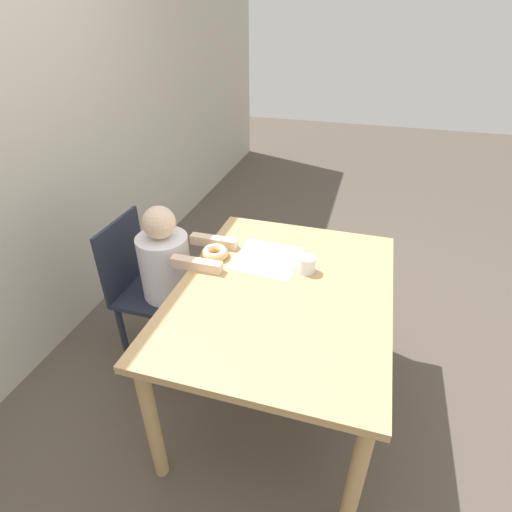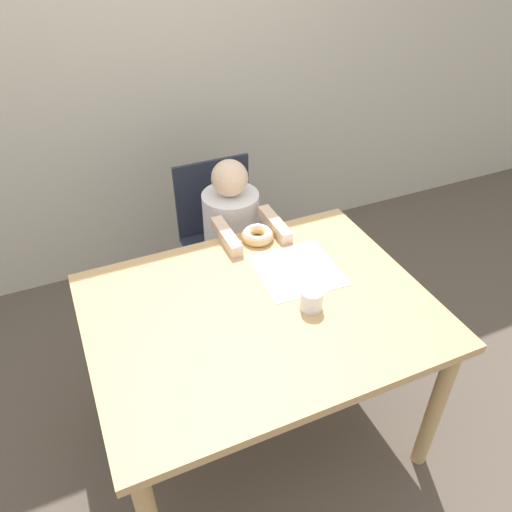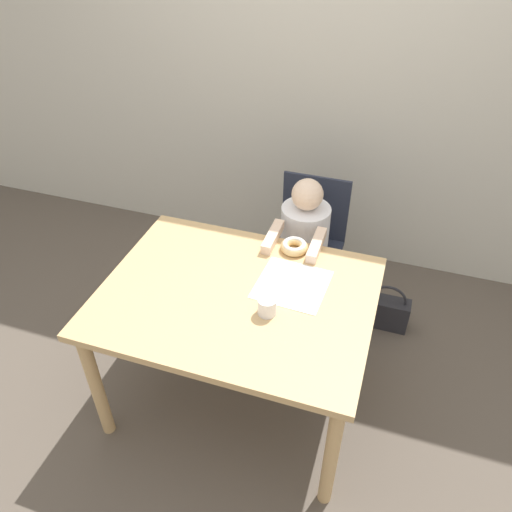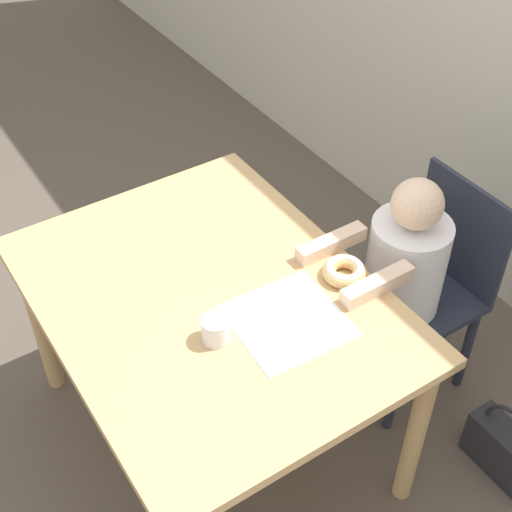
% 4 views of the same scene
% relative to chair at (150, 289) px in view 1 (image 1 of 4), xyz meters
% --- Properties ---
extents(ground_plane, '(12.00, 12.00, 0.00)m').
position_rel_chair_xyz_m(ground_plane, '(-0.15, -0.79, -0.44)').
color(ground_plane, brown).
extents(dining_table, '(1.21, 0.93, 0.72)m').
position_rel_chair_xyz_m(dining_table, '(-0.15, -0.79, 0.19)').
color(dining_table, tan).
rests_on(dining_table, ground_plane).
extents(chair, '(0.39, 0.42, 0.84)m').
position_rel_chair_xyz_m(chair, '(0.00, 0.00, 0.00)').
color(chair, '#232838').
rests_on(chair, ground_plane).
extents(child_figure, '(0.28, 0.50, 0.96)m').
position_rel_chair_xyz_m(child_figure, '(-0.00, -0.12, 0.03)').
color(child_figure, white).
rests_on(child_figure, ground_plane).
extents(donut, '(0.14, 0.14, 0.05)m').
position_rel_chair_xyz_m(donut, '(0.01, -0.40, 0.30)').
color(donut, '#DBB270').
rests_on(donut, dining_table).
extents(napkin, '(0.33, 0.33, 0.00)m').
position_rel_chair_xyz_m(napkin, '(0.07, -0.65, 0.28)').
color(napkin, white).
rests_on(napkin, dining_table).
extents(handbag, '(0.28, 0.11, 0.31)m').
position_rel_chair_xyz_m(handbag, '(0.51, -0.03, -0.33)').
color(handbag, '#232328').
rests_on(handbag, ground_plane).
extents(cup, '(0.08, 0.08, 0.08)m').
position_rel_chair_xyz_m(cup, '(0.01, -0.86, 0.31)').
color(cup, white).
rests_on(cup, dining_table).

